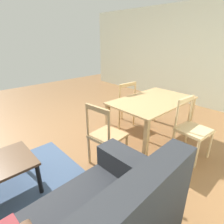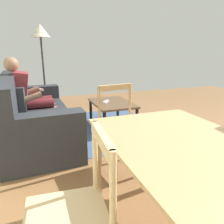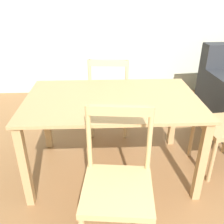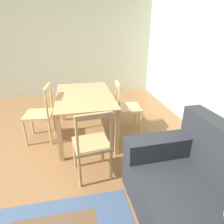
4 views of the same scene
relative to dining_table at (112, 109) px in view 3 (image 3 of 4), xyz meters
The scene contains 4 objects.
wall_back 2.30m from the dining_table, 65.56° to the left, with size 6.58×0.12×2.51m, color beige.
dining_table is the anchor object (origin of this frame).
dining_chair_near_wall 0.74m from the dining_table, 90.19° to the left, with size 0.45×0.45×0.90m.
dining_chair_by_doorway 0.74m from the dining_table, 89.75° to the right, with size 0.46×0.46×0.92m.
Camera 3 is at (-1.00, -0.74, 1.53)m, focal length 39.03 mm.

